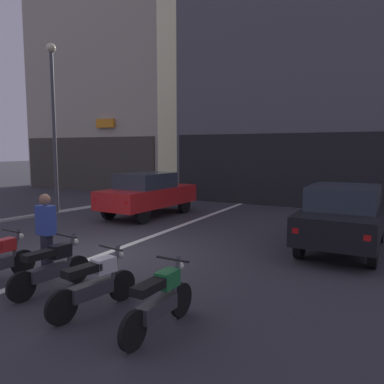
{
  "coord_description": "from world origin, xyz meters",
  "views": [
    {
      "loc": [
        6.09,
        -6.95,
        2.55
      ],
      "look_at": [
        1.43,
        2.0,
        1.4
      ],
      "focal_mm": 35.93,
      "sensor_mm": 36.0,
      "label": 1
    }
  ],
  "objects_px": {
    "car_black_parked_kerbside": "(344,215)",
    "motorcycle_white_row_centre": "(95,283)",
    "motorcycle_green_row_right_mid": "(160,300)",
    "street_lamp": "(53,111)",
    "person_by_motorcycles": "(46,235)",
    "motorcycle_black_row_left_mid": "(52,266)",
    "car_red_crossing_near": "(148,193)"
  },
  "relations": [
    {
      "from": "motorcycle_black_row_left_mid",
      "to": "motorcycle_green_row_right_mid",
      "type": "relative_size",
      "value": 1.0
    },
    {
      "from": "motorcycle_green_row_right_mid",
      "to": "person_by_motorcycles",
      "type": "bearing_deg",
      "value": 164.13
    },
    {
      "from": "car_black_parked_kerbside",
      "to": "car_red_crossing_near",
      "type": "bearing_deg",
      "value": 166.03
    },
    {
      "from": "car_black_parked_kerbside",
      "to": "motorcycle_white_row_centre",
      "type": "xyz_separation_m",
      "value": [
        -3.02,
        -5.71,
        -0.43
      ]
    },
    {
      "from": "car_red_crossing_near",
      "to": "motorcycle_white_row_centre",
      "type": "bearing_deg",
      "value": -61.54
    },
    {
      "from": "person_by_motorcycles",
      "to": "car_black_parked_kerbside",
      "type": "bearing_deg",
      "value": 44.56
    },
    {
      "from": "person_by_motorcycles",
      "to": "street_lamp",
      "type": "bearing_deg",
      "value": 135.46
    },
    {
      "from": "motorcycle_black_row_left_mid",
      "to": "person_by_motorcycles",
      "type": "bearing_deg",
      "value": 143.02
    },
    {
      "from": "car_black_parked_kerbside",
      "to": "motorcycle_white_row_centre",
      "type": "distance_m",
      "value": 6.48
    },
    {
      "from": "car_red_crossing_near",
      "to": "street_lamp",
      "type": "distance_m",
      "value": 4.95
    },
    {
      "from": "car_red_crossing_near",
      "to": "person_by_motorcycles",
      "type": "relative_size",
      "value": 2.52
    },
    {
      "from": "car_red_crossing_near",
      "to": "motorcycle_white_row_centre",
      "type": "xyz_separation_m",
      "value": [
        4.05,
        -7.47,
        -0.43
      ]
    },
    {
      "from": "car_red_crossing_near",
      "to": "motorcycle_black_row_left_mid",
      "type": "relative_size",
      "value": 2.53
    },
    {
      "from": "street_lamp",
      "to": "motorcycle_white_row_centre",
      "type": "height_order",
      "value": "street_lamp"
    },
    {
      "from": "street_lamp",
      "to": "person_by_motorcycles",
      "type": "xyz_separation_m",
      "value": [
        5.84,
        -5.75,
        -3.15
      ]
    },
    {
      "from": "car_black_parked_kerbside",
      "to": "person_by_motorcycles",
      "type": "bearing_deg",
      "value": -135.44
    },
    {
      "from": "car_red_crossing_near",
      "to": "person_by_motorcycles",
      "type": "bearing_deg",
      "value": -72.45
    },
    {
      "from": "car_black_parked_kerbside",
      "to": "motorcycle_green_row_right_mid",
      "type": "xyz_separation_m",
      "value": [
        -1.76,
        -5.81,
        -0.43
      ]
    },
    {
      "from": "motorcycle_white_row_centre",
      "to": "motorcycle_green_row_right_mid",
      "type": "xyz_separation_m",
      "value": [
        1.26,
        -0.09,
        0.0
      ]
    },
    {
      "from": "motorcycle_black_row_left_mid",
      "to": "car_red_crossing_near",
      "type": "bearing_deg",
      "value": 111.25
    },
    {
      "from": "car_black_parked_kerbside",
      "to": "street_lamp",
      "type": "distance_m",
      "value": 11.29
    },
    {
      "from": "car_red_crossing_near",
      "to": "car_black_parked_kerbside",
      "type": "distance_m",
      "value": 7.29
    },
    {
      "from": "motorcycle_white_row_centre",
      "to": "car_red_crossing_near",
      "type": "bearing_deg",
      "value": 118.46
    },
    {
      "from": "street_lamp",
      "to": "car_red_crossing_near",
      "type": "bearing_deg",
      "value": 13.64
    },
    {
      "from": "motorcycle_black_row_left_mid",
      "to": "motorcycle_green_row_right_mid",
      "type": "height_order",
      "value": "same"
    },
    {
      "from": "motorcycle_white_row_centre",
      "to": "car_black_parked_kerbside",
      "type": "bearing_deg",
      "value": 62.11
    },
    {
      "from": "car_red_crossing_near",
      "to": "motorcycle_green_row_right_mid",
      "type": "xyz_separation_m",
      "value": [
        5.31,
        -7.57,
        -0.43
      ]
    },
    {
      "from": "car_red_crossing_near",
      "to": "motorcycle_green_row_right_mid",
      "type": "relative_size",
      "value": 2.52
    },
    {
      "from": "car_red_crossing_near",
      "to": "street_lamp",
      "type": "xyz_separation_m",
      "value": [
        -3.74,
        -0.91,
        3.12
      ]
    },
    {
      "from": "motorcycle_white_row_centre",
      "to": "person_by_motorcycles",
      "type": "xyz_separation_m",
      "value": [
        -1.95,
        0.82,
        0.4
      ]
    },
    {
      "from": "motorcycle_black_row_left_mid",
      "to": "motorcycle_white_row_centre",
      "type": "xyz_separation_m",
      "value": [
        1.26,
        -0.3,
        0.0
      ]
    },
    {
      "from": "motorcycle_green_row_right_mid",
      "to": "street_lamp",
      "type": "bearing_deg",
      "value": 143.64
    }
  ]
}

